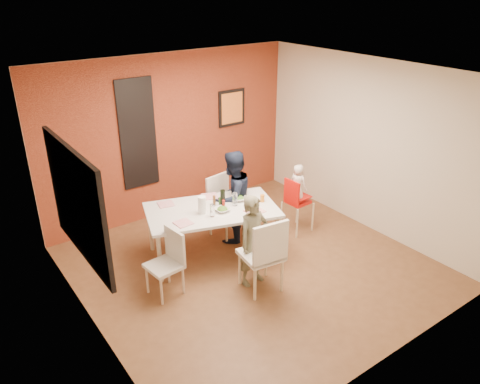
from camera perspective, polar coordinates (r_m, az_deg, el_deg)
ground at (r=6.74m, az=1.51°, el=-9.01°), size 4.50×4.50×0.00m
ceiling at (r=5.70m, az=1.82°, el=14.19°), size 4.50×4.50×0.02m
wall_back at (r=7.89m, az=-8.40°, el=6.79°), size 4.50×0.02×2.70m
wall_front at (r=4.72m, az=18.63°, el=-7.18°), size 4.50×0.02×2.70m
wall_left at (r=5.18m, az=-18.60°, el=-4.20°), size 0.02×4.50×2.70m
wall_right at (r=7.59m, az=15.33°, el=5.45°), size 0.02×4.50×2.70m
brick_accent_wall at (r=7.87m, az=-8.33°, el=6.75°), size 4.50×0.02×2.70m
picture_window_frame at (r=5.27m, az=-19.29°, el=-1.33°), size 0.05×1.70×1.30m
picture_window_pane at (r=5.27m, az=-19.13°, el=-1.29°), size 0.02×1.55×1.15m
glassblock_strip at (r=7.57m, az=-12.36°, el=6.90°), size 0.55×0.03×1.70m
glassblock_surround at (r=7.56m, az=-12.35°, el=6.89°), size 0.60×0.03×1.76m
art_print_frame at (r=8.37m, az=-1.03°, el=10.22°), size 0.54×0.03×0.64m
art_print_canvas at (r=8.35m, az=-0.97°, el=10.20°), size 0.44×0.01×0.54m
dining_table at (r=6.66m, az=-3.44°, el=-2.58°), size 2.05×1.53×0.76m
chair_near at (r=5.94m, az=3.05°, el=-7.36°), size 0.55×0.55×1.06m
chair_far at (r=7.30m, az=-2.09°, el=-1.26°), size 0.52×0.52×0.97m
chair_left at (r=6.06m, az=-8.68°, el=-8.06°), size 0.45×0.45×0.87m
high_chair at (r=7.42m, az=6.85°, el=-0.99°), size 0.41×0.41×0.91m
child_near at (r=6.09m, az=1.66°, el=-5.96°), size 0.49×0.35×1.27m
child_far at (r=7.05m, az=-0.90°, el=-0.63°), size 0.82×0.71×1.45m
toddler at (r=7.31m, az=7.08°, el=1.11°), size 0.25×0.33×0.60m
plate_near_left at (r=6.27m, az=-6.93°, el=-3.78°), size 0.22×0.22×0.01m
plate_far_mid at (r=6.99m, az=-3.70°, el=-0.53°), size 0.30×0.30×0.01m
plate_near_right at (r=6.54m, az=1.80°, el=-2.34°), size 0.25×0.25×0.01m
plate_far_left at (r=6.82m, az=-9.02°, el=-1.47°), size 0.26×0.26×0.01m
salad_bowl_a at (r=6.54m, az=-2.17°, el=-2.16°), size 0.22×0.22×0.05m
salad_bowl_b at (r=6.86m, az=-0.17°, el=-0.79°), size 0.29×0.29×0.06m
wine_bottle at (r=6.61m, az=-2.12°, el=-0.83°), size 0.07×0.07×0.26m
wine_glass_a at (r=6.38m, az=-3.40°, el=-2.26°), size 0.06×0.06×0.18m
wine_glass_b at (r=6.67m, az=-0.62°, el=-0.87°), size 0.07×0.07×0.20m
paper_towel_roll at (r=6.46m, az=-4.65°, el=-1.59°), size 0.11×0.11×0.25m
condiment_red at (r=6.58m, az=-2.01°, el=-1.56°), size 0.04×0.04×0.14m
condiment_green at (r=6.68m, az=-2.47°, el=-1.19°), size 0.03×0.03×0.13m
condiment_brown at (r=6.69m, az=-3.17°, el=-1.04°), size 0.04×0.04×0.15m
sippy_cup at (r=6.81m, az=2.74°, el=-0.77°), size 0.06×0.06×0.11m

